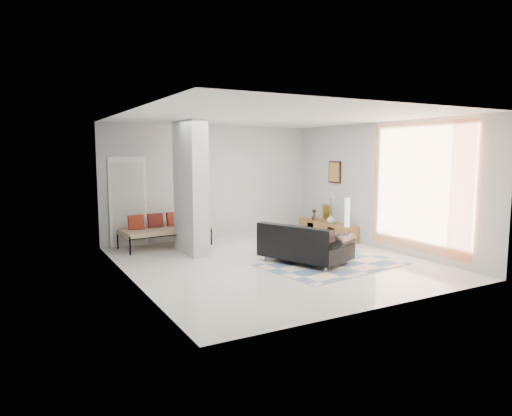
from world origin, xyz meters
TOP-DOWN VIEW (x-y plane):
  - floor at (0.00, 0.00)m, footprint 6.00×6.00m
  - ceiling at (0.00, 0.00)m, footprint 6.00×6.00m
  - wall_back at (0.00, 3.00)m, footprint 6.00×0.00m
  - wall_front at (0.00, -3.00)m, footprint 6.00×0.00m
  - wall_left at (-2.75, 0.00)m, footprint 0.00×6.00m
  - wall_right at (2.75, 0.00)m, footprint 0.00×6.00m
  - partition_column at (-1.10, 1.60)m, footprint 0.35×1.20m
  - hallway_door at (-2.10, 2.96)m, footprint 0.85×0.06m
  - curtain at (2.67, -1.15)m, footprint 0.00×2.55m
  - wall_art at (2.72, 1.57)m, footprint 0.04×0.45m
  - media_console at (2.52, 1.57)m, footprint 0.45×1.89m
  - loveseat at (0.49, -0.31)m, footprint 1.53×1.92m
  - daybed at (-1.43, 2.47)m, footprint 2.04×1.03m
  - area_rug at (0.90, -0.72)m, footprint 2.82×2.07m
  - cylinder_lamp at (2.50, 0.79)m, footprint 0.13×0.13m
  - bronze_figurine at (2.47, 2.06)m, footprint 0.14×0.14m
  - vase at (2.47, 1.38)m, footprint 0.19×0.19m

SIDE VIEW (x-z plane):
  - floor at x=0.00m, z-range 0.00..0.00m
  - area_rug at x=0.90m, z-range 0.00..0.01m
  - media_console at x=2.52m, z-range -0.20..0.60m
  - loveseat at x=0.49m, z-range -0.03..0.73m
  - daybed at x=-1.43m, z-range 0.03..0.79m
  - vase at x=2.47m, z-range 0.40..0.60m
  - bronze_figurine at x=2.47m, z-range 0.40..0.67m
  - cylinder_lamp at x=2.50m, z-range 0.40..1.08m
  - hallway_door at x=-2.10m, z-range 0.00..2.04m
  - partition_column at x=-1.10m, z-range 0.00..2.80m
  - wall_back at x=0.00m, z-range -1.60..4.40m
  - wall_front at x=0.00m, z-range -1.60..4.40m
  - wall_left at x=-2.75m, z-range -1.60..4.40m
  - wall_right at x=2.75m, z-range -1.60..4.40m
  - curtain at x=2.67m, z-range 0.17..2.72m
  - wall_art at x=2.72m, z-range 1.38..1.92m
  - ceiling at x=0.00m, z-range 2.80..2.80m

